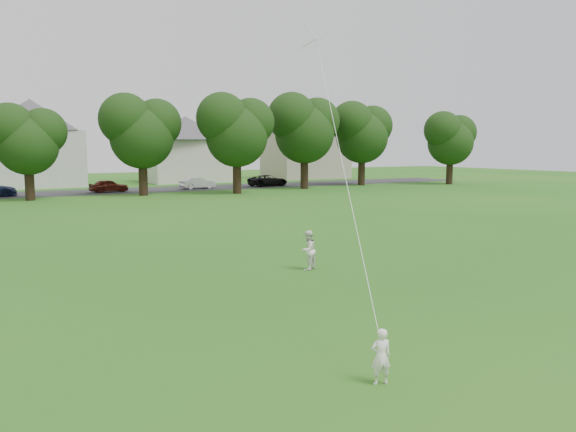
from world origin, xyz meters
TOP-DOWN VIEW (x-y plane):
  - ground at (0.00, 0.00)m, footprint 160.00×160.00m
  - street at (0.00, 42.00)m, footprint 90.00×7.00m
  - toddler at (-0.40, -2.33)m, footprint 0.40×0.32m
  - older_boy at (3.22, 5.68)m, footprint 0.76×0.70m
  - kite at (1.54, 1.68)m, footprint 2.48×4.58m
  - tree_row at (-0.47, 36.01)m, footprint 82.83×8.77m
  - house_row at (1.47, 52.00)m, footprint 77.03×14.10m

SIDE VIEW (x-z plane):
  - ground at x=0.00m, z-range 0.00..0.00m
  - street at x=0.00m, z-range 0.00..0.01m
  - toddler at x=-0.40m, z-range 0.00..0.95m
  - older_boy at x=3.22m, z-range 0.00..1.27m
  - kite at x=1.54m, z-range -1.58..9.47m
  - house_row at x=1.47m, z-range -0.15..10.04m
  - tree_row at x=-0.47m, z-range 0.75..11.05m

